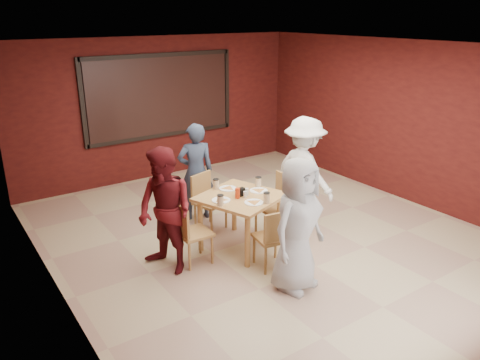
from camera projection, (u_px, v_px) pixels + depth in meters
floor at (266, 235)px, 7.16m from camera, size 7.00×7.00×0.00m
window_blinds at (161, 96)px, 9.27m from camera, size 3.00×0.02×1.50m
dining_table at (240, 202)px, 6.59m from camera, size 1.30×1.30×0.95m
chair_front at (274, 236)px, 6.09m from camera, size 0.48×0.48×0.85m
chair_back at (207, 198)px, 7.29m from camera, size 0.53×0.53×0.88m
chair_left at (189, 230)px, 6.21m from camera, size 0.43×0.43×0.87m
chair_right at (278, 202)px, 7.02m from camera, size 0.49×0.49×0.95m
diner_front at (297, 225)px, 5.56m from camera, size 0.92×0.71×1.68m
diner_back at (196, 172)px, 7.53m from camera, size 0.67×0.53×1.60m
diner_left at (165, 211)px, 5.95m from camera, size 0.84×0.96×1.67m
diner_right at (304, 172)px, 7.29m from camera, size 0.72×1.17×1.74m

